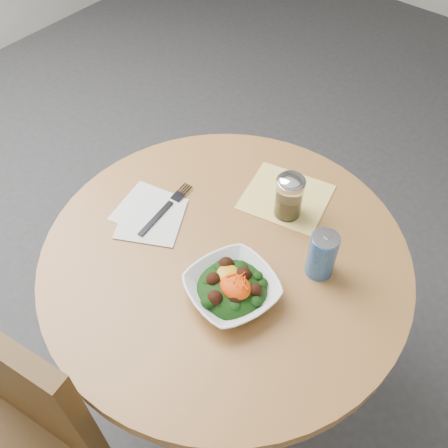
# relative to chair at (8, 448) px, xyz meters

# --- Properties ---
(ground) EXTENTS (6.00, 6.00, 0.00)m
(ground) POSITION_rel_chair_xyz_m (0.14, 0.61, -0.52)
(ground) COLOR #313134
(ground) RESTS_ON ground
(table) EXTENTS (0.90, 0.90, 0.75)m
(table) POSITION_rel_chair_xyz_m (0.14, 0.61, 0.03)
(table) COLOR black
(table) RESTS_ON ground
(chair) EXTENTS (0.47, 0.47, 0.93)m
(chair) POSITION_rel_chair_xyz_m (0.00, 0.00, 0.00)
(chair) COLOR #523717
(chair) RESTS_ON ground
(cloth_napkin) EXTENTS (0.25, 0.24, 0.00)m
(cloth_napkin) POSITION_rel_chair_xyz_m (0.15, 0.86, 0.23)
(cloth_napkin) COLOR yellow
(cloth_napkin) RESTS_ON table
(paper_napkins) EXTENTS (0.23, 0.22, 0.00)m
(paper_napkins) POSITION_rel_chair_xyz_m (-0.09, 0.59, 0.23)
(paper_napkins) COLOR silver
(paper_napkins) RESTS_ON table
(salad_bowl) EXTENTS (0.25, 0.25, 0.07)m
(salad_bowl) POSITION_rel_chair_xyz_m (0.23, 0.53, 0.26)
(salad_bowl) COLOR white
(salad_bowl) RESTS_ON table
(fork) EXTENTS (0.04, 0.21, 0.00)m
(fork) POSITION_rel_chair_xyz_m (-0.07, 0.63, 0.24)
(fork) COLOR black
(fork) RESTS_ON table
(spice_shaker) EXTENTS (0.07, 0.07, 0.13)m
(spice_shaker) POSITION_rel_chair_xyz_m (0.18, 0.81, 0.30)
(spice_shaker) COLOR silver
(spice_shaker) RESTS_ON table
(beverage_can) EXTENTS (0.07, 0.07, 0.13)m
(beverage_can) POSITION_rel_chair_xyz_m (0.34, 0.71, 0.29)
(beverage_can) COLOR navy
(beverage_can) RESTS_ON table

